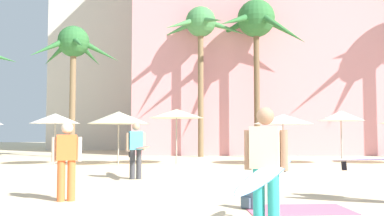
# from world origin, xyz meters

# --- Properties ---
(hotel_pink) EXTENTS (25.45, 11.04, 17.83)m
(hotel_pink) POSITION_xyz_m (8.30, 26.40, 8.91)
(hotel_pink) COLOR pink
(hotel_pink) RESTS_ON ground
(palm_tree_center) EXTENTS (5.86, 6.03, 9.36)m
(palm_tree_center) POSITION_xyz_m (3.28, 19.61, 7.87)
(palm_tree_center) COLOR brown
(palm_tree_center) RESTS_ON ground
(palm_tree_right) EXTENTS (5.08, 5.23, 7.66)m
(palm_tree_right) POSITION_xyz_m (-7.47, 18.84, 6.32)
(palm_tree_right) COLOR brown
(palm_tree_right) RESTS_ON ground
(palm_tree_far_right) EXTENTS (5.41, 5.44, 9.04)m
(palm_tree_far_right) POSITION_xyz_m (-0.07, 19.83, 7.64)
(palm_tree_far_right) COLOR brown
(palm_tree_far_right) RESTS_ON ground
(cafe_umbrella_0) EXTENTS (2.68, 2.68, 2.24)m
(cafe_umbrella_0) POSITION_xyz_m (3.67, 13.82, 2.02)
(cafe_umbrella_0) COLOR gray
(cafe_umbrella_0) RESTS_ON ground
(cafe_umbrella_1) EXTENTS (2.18, 2.18, 2.27)m
(cafe_umbrella_1) POSITION_xyz_m (-6.51, 13.41, 2.04)
(cafe_umbrella_1) COLOR gray
(cafe_umbrella_1) RESTS_ON ground
(cafe_umbrella_2) EXTENTS (2.44, 2.44, 2.48)m
(cafe_umbrella_2) POSITION_xyz_m (-1.11, 13.80, 2.28)
(cafe_umbrella_2) COLOR gray
(cafe_umbrella_2) RESTS_ON ground
(cafe_umbrella_4) EXTENTS (2.05, 2.05, 2.42)m
(cafe_umbrella_4) POSITION_xyz_m (6.39, 14.20, 2.18)
(cafe_umbrella_4) COLOR gray
(cafe_umbrella_4) RESTS_ON ground
(cafe_umbrella_7) EXTENTS (2.73, 2.73, 2.35)m
(cafe_umbrella_7) POSITION_xyz_m (-3.66, 13.39, 2.08)
(cafe_umbrella_7) COLOR gray
(cafe_umbrella_7) RESTS_ON ground
(beach_towel) EXTENTS (1.93, 1.22, 0.01)m
(beach_towel) POSITION_xyz_m (1.83, 2.69, 0.01)
(beach_towel) COLOR #EF6684
(beach_towel) RESTS_ON ground
(backpack) EXTENTS (0.35, 0.35, 0.42)m
(backpack) POSITION_xyz_m (0.98, 2.78, 0.20)
(backpack) COLOR slate
(backpack) RESTS_ON ground
(person_mid_left) EXTENTS (1.38, 3.04, 1.74)m
(person_mid_left) POSITION_xyz_m (0.97, 0.62, 0.93)
(person_mid_left) COLOR teal
(person_mid_left) RESTS_ON ground
(person_near_left) EXTENTS (1.41, 2.75, 1.71)m
(person_near_left) POSITION_xyz_m (-1.95, 7.81, 0.92)
(person_near_left) COLOR #3D3D42
(person_near_left) RESTS_ON ground
(person_mid_right) EXTENTS (0.60, 0.33, 1.62)m
(person_mid_right) POSITION_xyz_m (-2.69, 3.54, 0.88)
(person_mid_right) COLOR orange
(person_mid_right) RESTS_ON ground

